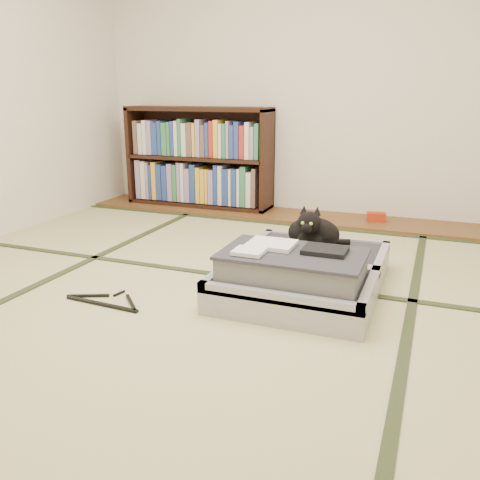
% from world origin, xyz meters
% --- Properties ---
extents(floor, '(4.50, 4.50, 0.00)m').
position_xyz_m(floor, '(0.00, 0.00, 0.00)').
color(floor, '#B8B97B').
rests_on(floor, ground).
extents(wood_strip, '(4.00, 0.50, 0.02)m').
position_xyz_m(wood_strip, '(0.00, 2.00, 0.01)').
color(wood_strip, brown).
rests_on(wood_strip, ground).
extents(red_item, '(0.16, 0.12, 0.07)m').
position_xyz_m(red_item, '(0.61, 2.03, 0.06)').
color(red_item, '#AA2B0D').
rests_on(red_item, wood_strip).
extents(tatami_borders, '(4.00, 4.50, 0.01)m').
position_xyz_m(tatami_borders, '(0.00, 0.49, 0.00)').
color(tatami_borders, '#2D381E').
rests_on(tatami_borders, ground).
extents(bookcase, '(1.38, 0.32, 0.92)m').
position_xyz_m(bookcase, '(-1.04, 2.07, 0.45)').
color(bookcase, black).
rests_on(bookcase, wood_strip).
extents(suitcase, '(0.80, 1.07, 0.32)m').
position_xyz_m(suitcase, '(0.43, 0.33, 0.11)').
color(suitcase, '#AAABAF').
rests_on(suitcase, floor).
extents(cat, '(0.36, 0.36, 0.29)m').
position_xyz_m(cat, '(0.41, 0.62, 0.26)').
color(cat, black).
rests_on(cat, suitcase).
extents(cable_coil, '(0.11, 0.11, 0.03)m').
position_xyz_m(cable_coil, '(0.59, 0.65, 0.17)').
color(cable_coil, white).
rests_on(cable_coil, suitcase).
extents(hanger, '(0.46, 0.22, 0.01)m').
position_xyz_m(hanger, '(-0.49, -0.20, 0.01)').
color(hanger, black).
rests_on(hanger, floor).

